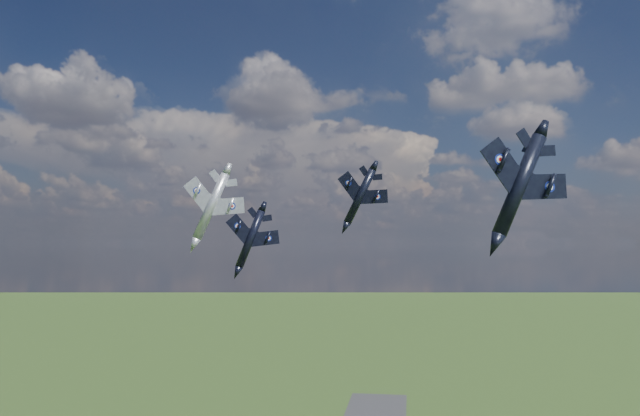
% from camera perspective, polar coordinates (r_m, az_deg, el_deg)
% --- Properties ---
extents(jet_lead_navy, '(12.19, 14.45, 5.67)m').
position_cam_1_polar(jet_lead_navy, '(94.11, -6.38, -2.81)').
color(jet_lead_navy, black).
extents(jet_right_navy, '(16.35, 18.68, 7.69)m').
position_cam_1_polar(jet_right_navy, '(67.01, 17.77, 2.02)').
color(jet_right_navy, black).
extents(jet_high_navy, '(10.75, 14.05, 6.72)m').
position_cam_1_polar(jet_high_navy, '(103.29, 3.68, 1.08)').
color(jet_high_navy, black).
extents(jet_left_silver, '(12.87, 16.15, 7.04)m').
position_cam_1_polar(jet_left_silver, '(96.42, -9.92, 0.18)').
color(jet_left_silver, '#9D9FA7').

